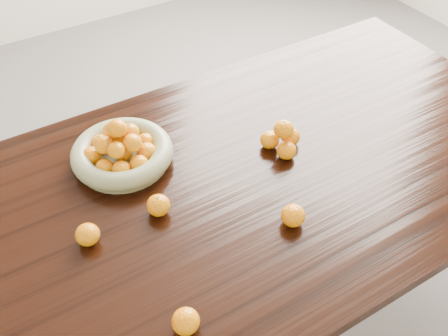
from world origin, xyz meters
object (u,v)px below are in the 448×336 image
loose_orange_0 (158,205)px  fruit_bowl (122,152)px  orange_pyramid (283,139)px  dining_table (234,200)px

loose_orange_0 → fruit_bowl: bearing=90.7°
orange_pyramid → loose_orange_0: orange_pyramid is taller
fruit_bowl → dining_table: bearing=-43.5°
fruit_bowl → orange_pyramid: fruit_bowl is taller
fruit_bowl → loose_orange_0: 0.23m
orange_pyramid → loose_orange_0: bearing=-174.9°
dining_table → orange_pyramid: size_ratio=16.65×
dining_table → fruit_bowl: fruit_bowl is taller
orange_pyramid → dining_table: bearing=-170.2°
fruit_bowl → orange_pyramid: size_ratio=2.41×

